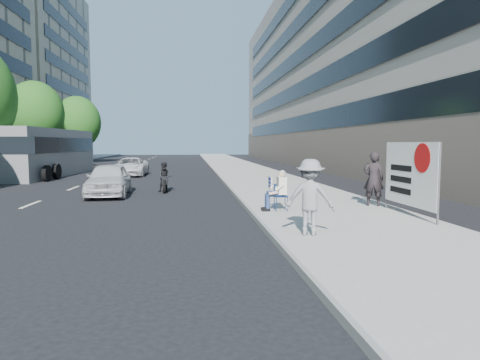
{
  "coord_description": "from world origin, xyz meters",
  "views": [
    {
      "loc": [
        -0.5,
        -8.85,
        2.31
      ],
      "look_at": [
        0.91,
        3.14,
        1.28
      ],
      "focal_mm": 32.0,
      "sensor_mm": 36.0,
      "label": 1
    }
  ],
  "objects": [
    {
      "name": "white_sedan_far",
      "position": [
        -4.71,
        22.36,
        0.65
      ],
      "size": [
        2.26,
        4.71,
        1.29
      ],
      "primitive_type": "imported",
      "rotation": [
        0.0,
        0.0,
        -0.02
      ],
      "color": "white",
      "rests_on": "ground"
    },
    {
      "name": "protest_banner",
      "position": [
        6.03,
        3.21,
        1.4
      ],
      "size": [
        0.08,
        3.06,
        2.2
      ],
      "color": "#4C4C4C",
      "rests_on": "near_sidewalk"
    },
    {
      "name": "near_building",
      "position": [
        17.0,
        32.0,
        10.0
      ],
      "size": [
        14.0,
        70.0,
        20.0
      ],
      "primitive_type": "cube",
      "color": "#A3998C",
      "rests_on": "ground"
    },
    {
      "name": "tree_far_d",
      "position": [
        -13.7,
        30.0,
        4.89
      ],
      "size": [
        4.8,
        4.8,
        7.65
      ],
      "color": "#382616",
      "rests_on": "ground"
    },
    {
      "name": "pedestrian_woman",
      "position": [
        5.8,
        5.22,
        1.09
      ],
      "size": [
        0.8,
        0.66,
        1.87
      ],
      "primitive_type": "imported",
      "rotation": [
        0.0,
        0.0,
        2.78
      ],
      "color": "black",
      "rests_on": "near_sidewalk"
    },
    {
      "name": "motorcycle",
      "position": [
        -1.69,
        11.75,
        0.64
      ],
      "size": [
        0.71,
        2.04,
        1.42
      ],
      "rotation": [
        0.0,
        0.0,
        0.02
      ],
      "color": "black",
      "rests_on": "ground"
    },
    {
      "name": "near_sidewalk",
      "position": [
        4.0,
        20.0,
        0.07
      ],
      "size": [
        5.0,
        120.0,
        0.15
      ],
      "primitive_type": "cube",
      "color": "gray",
      "rests_on": "ground"
    },
    {
      "name": "jogger",
      "position": [
        2.3,
        0.86,
        1.05
      ],
      "size": [
        1.32,
        1.02,
        1.8
      ],
      "primitive_type": "imported",
      "rotation": [
        0.0,
        0.0,
        2.79
      ],
      "color": "slate",
      "rests_on": "near_sidewalk"
    },
    {
      "name": "white_sedan_near",
      "position": [
        -4.07,
        10.51,
        0.73
      ],
      "size": [
        1.93,
        4.34,
        1.45
      ],
      "primitive_type": "imported",
      "rotation": [
        0.0,
        0.0,
        0.05
      ],
      "color": "silver",
      "rests_on": "ground"
    },
    {
      "name": "bus",
      "position": [
        -10.38,
        22.65,
        1.64
      ],
      "size": [
        3.5,
        12.22,
        3.3
      ],
      "rotation": [
        0.0,
        0.0,
        -0.08
      ],
      "color": "slate",
      "rests_on": "ground"
    },
    {
      "name": "seated_protester",
      "position": [
        2.29,
        4.58,
        0.87
      ],
      "size": [
        0.83,
        1.12,
        1.31
      ],
      "color": "navy",
      "rests_on": "near_sidewalk"
    },
    {
      "name": "tree_far_e",
      "position": [
        -13.7,
        44.0,
        4.78
      ],
      "size": [
        5.4,
        5.4,
        7.89
      ],
      "color": "#382616",
      "rests_on": "ground"
    },
    {
      "name": "ground",
      "position": [
        0.0,
        0.0,
        0.0
      ],
      "size": [
        160.0,
        160.0,
        0.0
      ],
      "primitive_type": "plane",
      "color": "black",
      "rests_on": "ground"
    }
  ]
}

